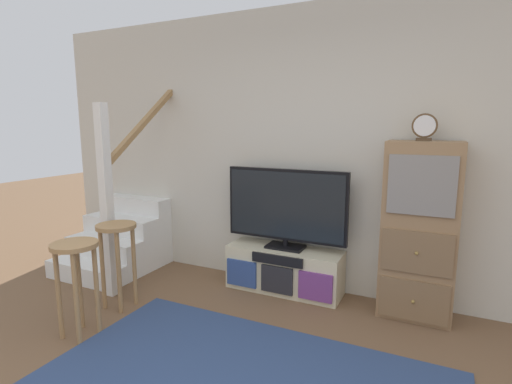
% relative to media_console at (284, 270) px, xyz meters
% --- Properties ---
extents(back_wall, '(6.40, 0.12, 2.70)m').
position_rel_media_console_xyz_m(back_wall, '(0.30, 0.27, 1.14)').
color(back_wall, beige).
rests_on(back_wall, ground_plane).
extents(media_console, '(1.11, 0.38, 0.43)m').
position_rel_media_console_xyz_m(media_console, '(0.00, 0.00, 0.00)').
color(media_console, beige).
rests_on(media_console, ground_plane).
extents(television, '(1.19, 0.22, 0.77)m').
position_rel_media_console_xyz_m(television, '(0.00, 0.02, 0.62)').
color(television, black).
rests_on(television, media_console).
extents(side_cabinet, '(0.58, 0.38, 1.48)m').
position_rel_media_console_xyz_m(side_cabinet, '(1.18, 0.01, 0.52)').
color(side_cabinet, '#93704C').
rests_on(side_cabinet, ground_plane).
extents(desk_clock, '(0.19, 0.08, 0.21)m').
position_rel_media_console_xyz_m(desk_clock, '(1.17, -0.00, 1.37)').
color(desk_clock, '#4C3823').
rests_on(desk_clock, side_cabinet).
extents(staircase, '(1.00, 1.36, 2.20)m').
position_rel_media_console_xyz_m(staircase, '(-1.94, 0.01, 0.16)').
color(staircase, white).
rests_on(staircase, ground_plane).
extents(bar_stool_near, '(0.34, 0.34, 0.74)m').
position_rel_media_console_xyz_m(bar_stool_near, '(-1.11, -1.45, 0.33)').
color(bar_stool_near, '#A37A4C').
rests_on(bar_stool_near, ground_plane).
extents(bar_stool_far, '(0.34, 0.34, 0.75)m').
position_rel_media_console_xyz_m(bar_stool_far, '(-1.20, -0.94, 0.34)').
color(bar_stool_far, '#A37A4C').
rests_on(bar_stool_far, ground_plane).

